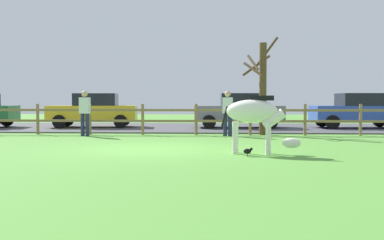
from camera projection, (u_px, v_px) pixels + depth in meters
The scene contains 11 objects.
ground_plane at pixel (148, 149), 12.33m from camera, with size 60.00×60.00×0.00m, color #549338.
parking_asphalt at pixel (178, 127), 21.61m from camera, with size 28.00×7.40×0.05m, color #47474C.
paddock_fence at pixel (143, 117), 17.34m from camera, with size 20.19×0.11×1.16m.
bare_tree at pixel (262, 85), 17.31m from camera, with size 1.37×1.49×3.71m.
zebra at pixel (255, 116), 11.17m from camera, with size 1.92×0.71×1.41m.
crow_on_grass at pixel (248, 151), 10.69m from camera, with size 0.21×0.10×0.20m.
parked_car_blue at pixel (358, 110), 20.81m from camera, with size 4.08×2.05×1.56m.
parked_car_grey at pixel (239, 110), 21.07m from camera, with size 4.07×2.02×1.56m.
parked_car_yellow at pixel (94, 110), 21.41m from camera, with size 4.16×2.23×1.56m.
visitor_left_of_tree at pixel (85, 111), 16.71m from camera, with size 0.39×0.27×1.64m.
visitor_right_of_tree at pixel (228, 111), 16.73m from camera, with size 0.38×0.26×1.64m.
Camera 1 is at (1.83, -12.20, 1.30)m, focal length 43.31 mm.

